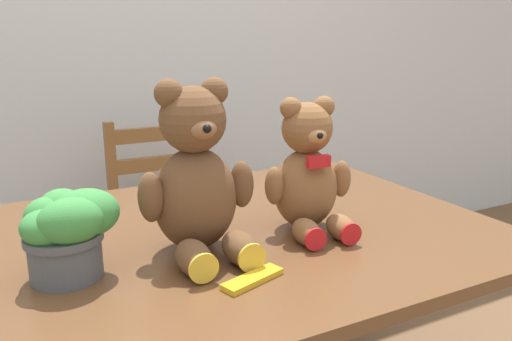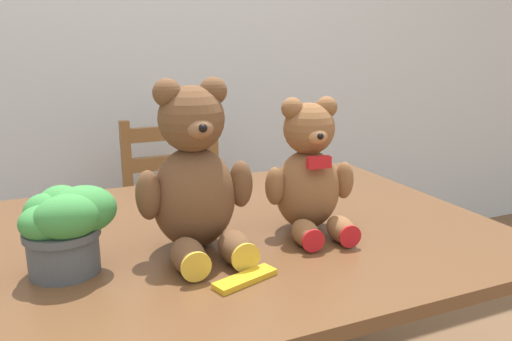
# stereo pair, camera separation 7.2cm
# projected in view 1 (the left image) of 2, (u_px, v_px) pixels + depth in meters

# --- Properties ---
(wall_back) EXTENTS (8.00, 0.04, 2.60)m
(wall_back) POSITION_uv_depth(u_px,v_px,m) (123.00, 15.00, 2.21)
(wall_back) COLOR silver
(wall_back) RESTS_ON ground_plane
(dining_table) EXTENTS (1.24, 0.98, 0.73)m
(dining_table) POSITION_uv_depth(u_px,v_px,m) (247.00, 260.00, 1.31)
(dining_table) COLOR brown
(dining_table) RESTS_ON ground_plane
(wooden_chair_behind) EXTENTS (0.42, 0.44, 0.87)m
(wooden_chair_behind) POSITION_uv_depth(u_px,v_px,m) (170.00, 226.00, 2.09)
(wooden_chair_behind) COLOR brown
(wooden_chair_behind) RESTS_ON ground_plane
(teddy_bear_left) EXTENTS (0.27, 0.26, 0.39)m
(teddy_bear_left) POSITION_uv_depth(u_px,v_px,m) (197.00, 179.00, 1.11)
(teddy_bear_left) COLOR brown
(teddy_bear_left) RESTS_ON dining_table
(teddy_bear_right) EXTENTS (0.24, 0.25, 0.34)m
(teddy_bear_right) POSITION_uv_depth(u_px,v_px,m) (308.00, 174.00, 1.24)
(teddy_bear_right) COLOR brown
(teddy_bear_right) RESTS_ON dining_table
(potted_plant) EXTENTS (0.19, 0.16, 0.18)m
(potted_plant) POSITION_uv_depth(u_px,v_px,m) (67.00, 229.00, 0.99)
(potted_plant) COLOR #4C5156
(potted_plant) RESTS_ON dining_table
(chocolate_bar) EXTENTS (0.14, 0.08, 0.01)m
(chocolate_bar) POSITION_uv_depth(u_px,v_px,m) (253.00, 279.00, 0.99)
(chocolate_bar) COLOR gold
(chocolate_bar) RESTS_ON dining_table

